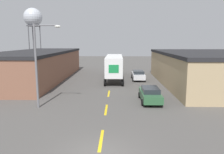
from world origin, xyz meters
name	(u,v)px	position (x,y,z in m)	size (l,w,h in m)	color
road_centerline	(106,110)	(0.00, 8.02, 0.00)	(0.20, 15.57, 0.01)	gold
warehouse_left	(38,65)	(-12.07, 24.19, 2.31)	(9.31, 26.38, 4.61)	brown
warehouse_right	(210,69)	(14.21, 19.86, 2.34)	(13.60, 21.84, 4.68)	tan
semi_truck	(114,65)	(0.53, 24.29, 2.33)	(2.75, 13.39, 3.90)	black
parked_car_right_mid	(150,94)	(4.39, 10.76, 0.81)	(2.07, 4.77, 1.53)	#2D5B38
parked_car_right_far	(138,75)	(4.39, 23.65, 0.81)	(2.07, 4.77, 1.53)	silver
water_tower	(33,18)	(-25.90, 59.75, 13.54)	(5.79, 5.79, 16.61)	#47474C
street_lamp	(39,60)	(-6.10, 8.47, 4.49)	(2.50, 0.32, 7.71)	slate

